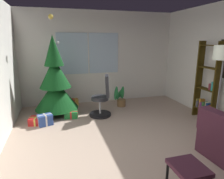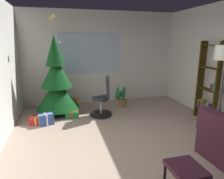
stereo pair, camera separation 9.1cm
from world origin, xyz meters
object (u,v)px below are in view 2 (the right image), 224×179
at_px(gift_box_green, 72,114).
at_px(office_chair, 103,100).
at_px(gift_box_blue, 46,119).
at_px(potted_plant, 122,97).
at_px(holiday_tree, 57,83).
at_px(gift_box_gold, 75,102).
at_px(footstool, 186,171).
at_px(gift_box_red, 37,120).
at_px(bookshelf, 209,88).

relative_size(gift_box_green, office_chair, 0.33).
xyz_separation_m(gift_box_blue, potted_plant, (2.11, 0.86, 0.14)).
relative_size(holiday_tree, gift_box_gold, 8.74).
distance_m(footstool, potted_plant, 3.57).
height_order(gift_box_gold, gift_box_blue, gift_box_blue).
xyz_separation_m(footstool, potted_plant, (0.27, 3.56, -0.07)).
bearing_deg(gift_box_green, holiday_tree, 129.85).
xyz_separation_m(gift_box_gold, office_chair, (0.65, -1.01, 0.31)).
relative_size(gift_box_gold, potted_plant, 0.47).
distance_m(gift_box_red, potted_plant, 2.43).
height_order(footstool, office_chair, office_chair).
height_order(footstool, potted_plant, potted_plant).
height_order(holiday_tree, office_chair, holiday_tree).
distance_m(holiday_tree, office_chair, 1.29).
bearing_deg(potted_plant, gift_box_red, -162.21).
bearing_deg(footstool, holiday_tree, 114.70).
relative_size(footstool, bookshelf, 0.24).
bearing_deg(bookshelf, gift_box_green, 162.64).
distance_m(gift_box_blue, bookshelf, 3.90).
distance_m(bookshelf, potted_plant, 2.35).
bearing_deg(gift_box_red, office_chair, 3.78).
xyz_separation_m(footstool, gift_box_green, (-1.22, 2.99, -0.24)).
bearing_deg(holiday_tree, bookshelf, -21.66).
xyz_separation_m(gift_box_red, gift_box_green, (0.82, 0.17, 0.00)).
xyz_separation_m(holiday_tree, gift_box_blue, (-0.28, -0.68, -0.72)).
bearing_deg(potted_plant, bookshelf, -43.09).
bearing_deg(office_chair, footstool, -81.65).
bearing_deg(potted_plant, footstool, -94.32).
distance_m(gift_box_green, potted_plant, 1.61).
xyz_separation_m(footstool, gift_box_red, (-2.04, 2.82, -0.24)).
bearing_deg(gift_box_green, potted_plant, 21.01).
bearing_deg(gift_box_green, office_chair, -4.46).
relative_size(holiday_tree, gift_box_green, 7.13).
height_order(gift_box_red, gift_box_gold, gift_box_gold).
bearing_deg(holiday_tree, potted_plant, 5.40).
height_order(gift_box_gold, potted_plant, potted_plant).
distance_m(gift_box_green, bookshelf, 3.39).
relative_size(footstool, holiday_tree, 0.18).
distance_m(footstool, gift_box_green, 3.24).
xyz_separation_m(office_chair, potted_plant, (0.70, 0.63, -0.16)).
xyz_separation_m(bookshelf, potted_plant, (-1.67, 1.56, -0.56)).
xyz_separation_m(gift_box_green, potted_plant, (1.49, 0.57, 0.18)).
relative_size(gift_box_green, gift_box_blue, 0.97).
height_order(gift_box_red, bookshelf, bookshelf).
bearing_deg(holiday_tree, gift_box_red, -130.46).
height_order(office_chair, bookshelf, bookshelf).
height_order(footstool, gift_box_blue, footstool).
height_order(gift_box_green, bookshelf, bookshelf).
relative_size(gift_box_green, gift_box_gold, 1.23).
xyz_separation_m(footstool, office_chair, (-0.43, 2.92, 0.09)).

